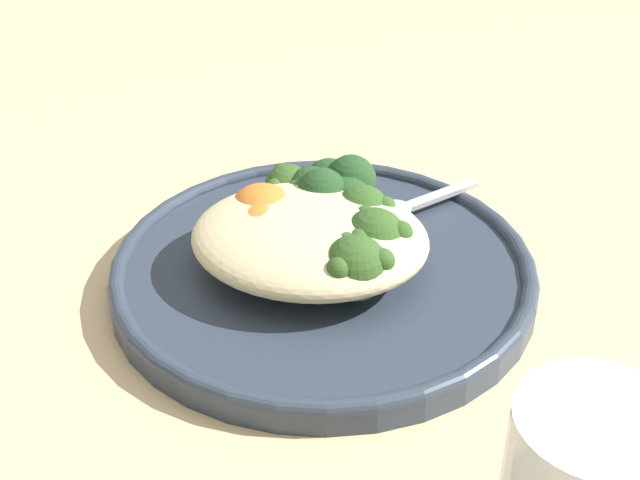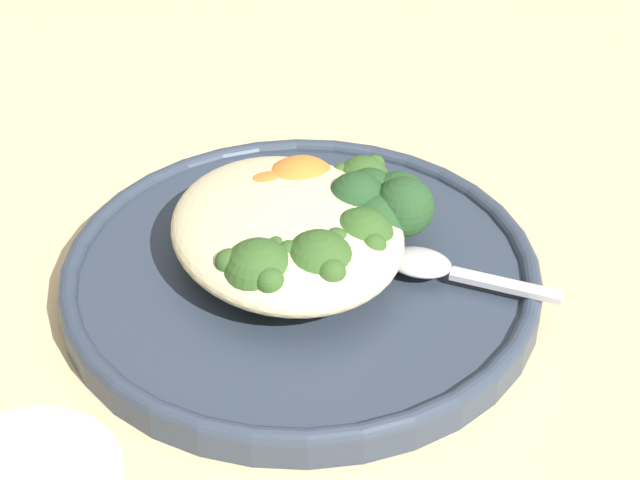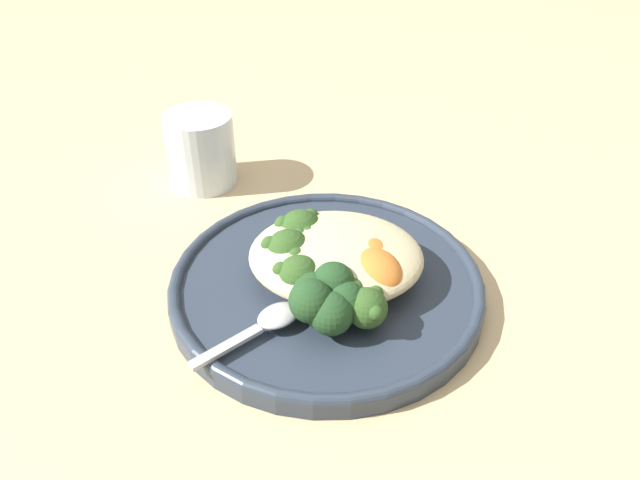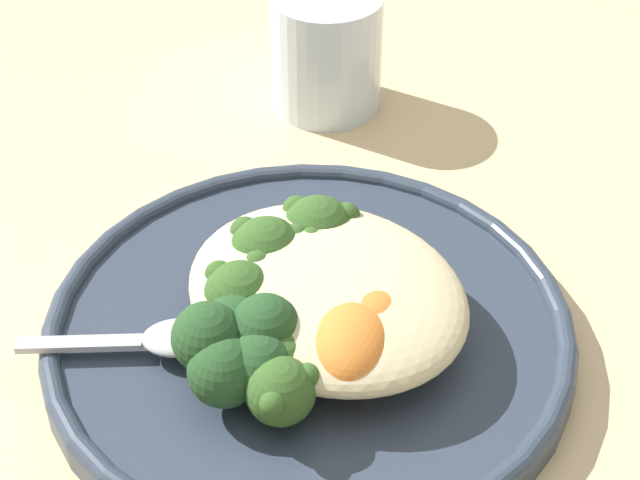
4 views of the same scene
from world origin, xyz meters
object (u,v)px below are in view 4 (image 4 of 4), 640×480
(broccoli_stalk_1, at_px, (328,246))
(broccoli_stalk_5, at_px, (305,355))
(quinoa_mound, at_px, (327,293))
(spoon, at_px, (159,339))
(broccoli_stalk_0, at_px, (366,278))
(sweet_potato_chunk_1, at_px, (372,324))
(plate, at_px, (314,334))
(kale_tuft, at_px, (239,347))
(broccoli_stalk_2, at_px, (278,262))
(broccoli_stalk_3, at_px, (272,306))
(water_glass, at_px, (327,51))
(sweet_potato_chunk_0, at_px, (350,347))
(broccoli_stalk_4, at_px, (263,361))
(broccoli_stalk_6, at_px, (303,380))

(broccoli_stalk_1, bearing_deg, broccoli_stalk_5, 141.86)
(quinoa_mound, height_order, spoon, quinoa_mound)
(quinoa_mound, xyz_separation_m, broccoli_stalk_0, (0.00, 0.03, -0.01))
(broccoli_stalk_0, xyz_separation_m, sweet_potato_chunk_1, (0.03, -0.03, 0.01))
(plate, height_order, kale_tuft, kale_tuft)
(broccoli_stalk_2, relative_size, spoon, 1.49)
(broccoli_stalk_2, relative_size, broccoli_stalk_3, 1.15)
(broccoli_stalk_0, distance_m, water_glass, 0.23)
(quinoa_mound, distance_m, broccoli_stalk_5, 0.04)
(quinoa_mound, xyz_separation_m, broccoli_stalk_2, (-0.04, -0.00, 0.00))
(quinoa_mound, height_order, broccoli_stalk_5, quinoa_mound)
(broccoli_stalk_2, xyz_separation_m, sweet_potato_chunk_1, (0.07, -0.00, -0.00))
(broccoli_stalk_5, distance_m, sweet_potato_chunk_0, 0.02)
(plate, bearing_deg, broccoli_stalk_4, -79.85)
(broccoli_stalk_1, relative_size, broccoli_stalk_6, 1.10)
(broccoli_stalk_0, height_order, sweet_potato_chunk_1, sweet_potato_chunk_1)
(broccoli_stalk_6, height_order, sweet_potato_chunk_0, sweet_potato_chunk_0)
(broccoli_stalk_6, relative_size, sweet_potato_chunk_0, 1.76)
(plate, bearing_deg, water_glass, 130.58)
(broccoli_stalk_2, bearing_deg, water_glass, -61.46)
(broccoli_stalk_0, bearing_deg, broccoli_stalk_3, 102.18)
(broccoli_stalk_2, xyz_separation_m, kale_tuft, (0.03, -0.06, 0.00))
(plate, xyz_separation_m, broccoli_stalk_4, (0.01, -0.05, 0.02))
(broccoli_stalk_5, bearing_deg, plate, -121.97)
(plate, relative_size, broccoli_stalk_3, 2.56)
(sweet_potato_chunk_1, xyz_separation_m, kale_tuft, (-0.04, -0.06, 0.00))
(plate, height_order, sweet_potato_chunk_0, sweet_potato_chunk_0)
(broccoli_stalk_2, height_order, sweet_potato_chunk_0, broccoli_stalk_2)
(sweet_potato_chunk_0, relative_size, kale_tuft, 0.91)
(quinoa_mound, distance_m, broccoli_stalk_4, 0.05)
(broccoli_stalk_2, distance_m, broccoli_stalk_5, 0.07)
(broccoli_stalk_3, relative_size, kale_tuft, 1.72)
(quinoa_mound, relative_size, spoon, 1.81)
(broccoli_stalk_2, height_order, broccoli_stalk_4, broccoli_stalk_2)
(plate, relative_size, quinoa_mound, 1.83)
(kale_tuft, xyz_separation_m, spoon, (-0.05, -0.01, -0.02))
(broccoli_stalk_3, height_order, kale_tuft, kale_tuft)
(quinoa_mound, bearing_deg, broccoli_stalk_0, 84.42)
(broccoli_stalk_5, distance_m, water_glass, 0.29)
(broccoli_stalk_2, bearing_deg, broccoli_stalk_0, -149.10)
(kale_tuft, bearing_deg, sweet_potato_chunk_1, 58.38)
(broccoli_stalk_3, bearing_deg, broccoli_stalk_0, -141.13)
(broccoli_stalk_3, height_order, broccoli_stalk_6, broccoli_stalk_3)
(broccoli_stalk_2, relative_size, kale_tuft, 1.98)
(broccoli_stalk_6, bearing_deg, broccoli_stalk_0, -154.30)
(kale_tuft, bearing_deg, sweet_potato_chunk_0, 44.22)
(broccoli_stalk_5, relative_size, spoon, 1.19)
(sweet_potato_chunk_0, bearing_deg, broccoli_stalk_5, -135.96)
(plate, height_order, broccoli_stalk_6, broccoli_stalk_6)
(plate, height_order, broccoli_stalk_0, broccoli_stalk_0)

